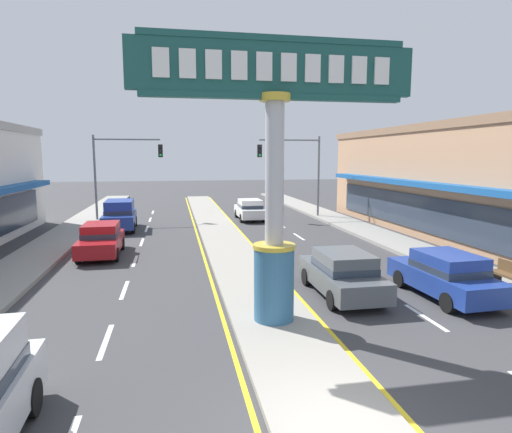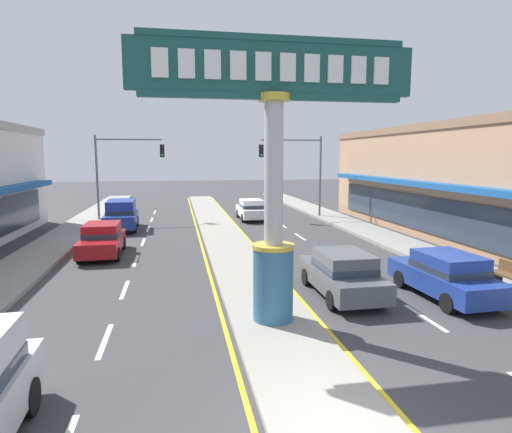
# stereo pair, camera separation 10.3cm
# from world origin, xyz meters

# --- Properties ---
(median_strip) EXTENTS (2.38, 52.00, 0.14)m
(median_strip) POSITION_xyz_m (0.00, 18.00, 0.07)
(median_strip) COLOR gray
(median_strip) RESTS_ON ground
(sidewalk_left) EXTENTS (2.48, 60.00, 0.18)m
(sidewalk_left) POSITION_xyz_m (-9.03, 16.00, 0.09)
(sidewalk_left) COLOR gray
(sidewalk_left) RESTS_ON ground
(sidewalk_right) EXTENTS (2.48, 60.00, 0.18)m
(sidewalk_right) POSITION_xyz_m (9.03, 16.00, 0.09)
(sidewalk_right) COLOR gray
(sidewalk_right) RESTS_ON ground
(lane_markings) EXTENTS (9.12, 52.00, 0.01)m
(lane_markings) POSITION_xyz_m (0.00, 16.65, 0.00)
(lane_markings) COLOR silver
(lane_markings) RESTS_ON ground
(district_sign) EXTENTS (7.62, 1.17, 7.63)m
(district_sign) POSITION_xyz_m (0.00, 5.14, 4.35)
(district_sign) COLOR #33668C
(district_sign) RESTS_ON median_strip
(storefront_right) EXTENTS (9.92, 26.01, 6.56)m
(storefront_right) POSITION_xyz_m (15.54, 16.32, 3.28)
(storefront_right) COLOR tan
(storefront_right) RESTS_ON ground
(traffic_light_left_side) EXTENTS (4.86, 0.46, 6.20)m
(traffic_light_left_side) POSITION_xyz_m (-6.42, 26.36, 4.25)
(traffic_light_left_side) COLOR slate
(traffic_light_left_side) RESTS_ON ground
(traffic_light_right_side) EXTENTS (4.86, 0.46, 6.20)m
(traffic_light_right_side) POSITION_xyz_m (6.42, 25.46, 4.25)
(traffic_light_right_side) COLOR slate
(traffic_light_right_side) RESTS_ON ground
(sedan_near_right_lane) EXTENTS (1.85, 4.31, 1.53)m
(sedan_near_right_lane) POSITION_xyz_m (2.84, 25.36, 0.79)
(sedan_near_right_lane) COLOR white
(sedan_near_right_lane) RESTS_ON ground
(sedan_far_right_lane) EXTENTS (1.97, 4.37, 1.53)m
(sedan_far_right_lane) POSITION_xyz_m (6.14, 6.34, 0.79)
(sedan_far_right_lane) COLOR navy
(sedan_far_right_lane) RESTS_ON ground
(sedan_near_left_lane) EXTENTS (1.89, 4.33, 1.53)m
(sedan_near_left_lane) POSITION_xyz_m (-6.14, 15.02, 0.79)
(sedan_near_left_lane) COLOR maroon
(sedan_near_left_lane) RESTS_ON ground
(suv_mid_left_lane) EXTENTS (2.10, 4.67, 1.90)m
(suv_mid_left_lane) POSITION_xyz_m (-6.14, 22.49, 0.98)
(suv_mid_left_lane) COLOR navy
(suv_mid_left_lane) RESTS_ON ground
(sedan_far_left_oncoming) EXTENTS (1.85, 4.30, 1.53)m
(sedan_far_left_oncoming) POSITION_xyz_m (2.84, 7.18, 0.79)
(sedan_far_left_oncoming) COLOR #4C5156
(sedan_far_left_oncoming) RESTS_ON ground
(street_bench) EXTENTS (0.48, 1.60, 0.88)m
(street_bench) POSITION_xyz_m (8.65, 6.34, 0.65)
(street_bench) COLOR brown
(street_bench) RESTS_ON sidewalk_right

